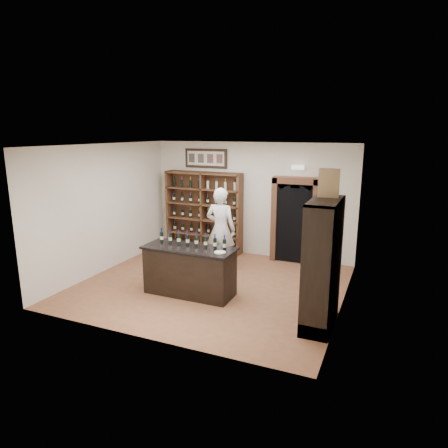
{
  "coord_description": "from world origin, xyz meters",
  "views": [
    {
      "loc": [
        3.5,
        -7.39,
        3.29
      ],
      "look_at": [
        0.17,
        0.3,
        1.32
      ],
      "focal_mm": 32.0,
      "sensor_mm": 36.0,
      "label": 1
    }
  ],
  "objects_px": {
    "tasting_counter": "(190,271)",
    "wine_crate": "(329,183)",
    "wine_shelf": "(204,212)",
    "side_cabinet": "(323,284)",
    "shopkeeper": "(221,229)",
    "counter_bottle_0": "(162,237)"
  },
  "relations": [
    {
      "from": "tasting_counter",
      "to": "wine_crate",
      "type": "relative_size",
      "value": 3.96
    },
    {
      "from": "wine_shelf",
      "to": "side_cabinet",
      "type": "distance_m",
      "value": 5.02
    },
    {
      "from": "side_cabinet",
      "to": "wine_crate",
      "type": "bearing_deg",
      "value": 99.91
    },
    {
      "from": "wine_shelf",
      "to": "shopkeeper",
      "type": "bearing_deg",
      "value": -50.52
    },
    {
      "from": "wine_shelf",
      "to": "wine_crate",
      "type": "xyz_separation_m",
      "value": [
        3.78,
        -2.96,
        1.34
      ]
    },
    {
      "from": "wine_shelf",
      "to": "counter_bottle_0",
      "type": "relative_size",
      "value": 7.33
    },
    {
      "from": "wine_shelf",
      "to": "tasting_counter",
      "type": "bearing_deg",
      "value": -69.44
    },
    {
      "from": "counter_bottle_0",
      "to": "shopkeeper",
      "type": "xyz_separation_m",
      "value": [
        0.69,
        1.51,
        -0.11
      ]
    },
    {
      "from": "side_cabinet",
      "to": "wine_crate",
      "type": "xyz_separation_m",
      "value": [
        -0.05,
        0.27,
        1.68
      ]
    },
    {
      "from": "side_cabinet",
      "to": "wine_shelf",
      "type": "bearing_deg",
      "value": 139.79
    },
    {
      "from": "side_cabinet",
      "to": "wine_crate",
      "type": "distance_m",
      "value": 1.71
    },
    {
      "from": "wine_crate",
      "to": "counter_bottle_0",
      "type": "bearing_deg",
      "value": 174.6
    },
    {
      "from": "side_cabinet",
      "to": "shopkeeper",
      "type": "height_order",
      "value": "side_cabinet"
    },
    {
      "from": "tasting_counter",
      "to": "wine_crate",
      "type": "xyz_separation_m",
      "value": [
        2.68,
        -0.03,
        1.94
      ]
    },
    {
      "from": "counter_bottle_0",
      "to": "wine_crate",
      "type": "bearing_deg",
      "value": -2.58
    },
    {
      "from": "tasting_counter",
      "to": "counter_bottle_0",
      "type": "distance_m",
      "value": 0.95
    },
    {
      "from": "wine_shelf",
      "to": "wine_crate",
      "type": "relative_size",
      "value": 4.64
    },
    {
      "from": "tasting_counter",
      "to": "wine_crate",
      "type": "height_order",
      "value": "wine_crate"
    },
    {
      "from": "counter_bottle_0",
      "to": "wine_crate",
      "type": "height_order",
      "value": "wine_crate"
    },
    {
      "from": "tasting_counter",
      "to": "side_cabinet",
      "type": "relative_size",
      "value": 0.85
    },
    {
      "from": "shopkeeper",
      "to": "side_cabinet",
      "type": "bearing_deg",
      "value": 144.5
    },
    {
      "from": "shopkeeper",
      "to": "counter_bottle_0",
      "type": "bearing_deg",
      "value": 64.99
    }
  ]
}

